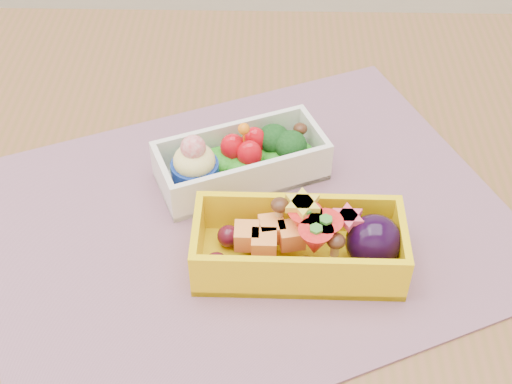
{
  "coord_description": "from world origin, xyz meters",
  "views": [
    {
      "loc": [
        -0.01,
        -0.5,
        1.26
      ],
      "look_at": [
        -0.02,
        -0.02,
        0.79
      ],
      "focal_mm": 47.91,
      "sensor_mm": 36.0,
      "label": 1
    }
  ],
  "objects_px": {
    "bento_white": "(241,161)",
    "bento_yellow": "(304,244)",
    "placemat": "(249,222)",
    "table": "(278,265)"
  },
  "relations": [
    {
      "from": "bento_yellow",
      "to": "table",
      "type": "bearing_deg",
      "value": 104.84
    },
    {
      "from": "table",
      "to": "bento_yellow",
      "type": "relative_size",
      "value": 6.12
    },
    {
      "from": "table",
      "to": "bento_white",
      "type": "height_order",
      "value": "bento_white"
    },
    {
      "from": "bento_white",
      "to": "bento_yellow",
      "type": "xyz_separation_m",
      "value": [
        0.06,
        -0.12,
        0.0
      ]
    },
    {
      "from": "bento_white",
      "to": "bento_yellow",
      "type": "relative_size",
      "value": 0.98
    },
    {
      "from": "table",
      "to": "placemat",
      "type": "height_order",
      "value": "placemat"
    },
    {
      "from": "bento_white",
      "to": "bento_yellow",
      "type": "bearing_deg",
      "value": -85.05
    },
    {
      "from": "bento_white",
      "to": "placemat",
      "type": "bearing_deg",
      "value": -104.08
    },
    {
      "from": "placemat",
      "to": "bento_white",
      "type": "height_order",
      "value": "bento_white"
    },
    {
      "from": "placemat",
      "to": "bento_yellow",
      "type": "height_order",
      "value": "bento_yellow"
    }
  ]
}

